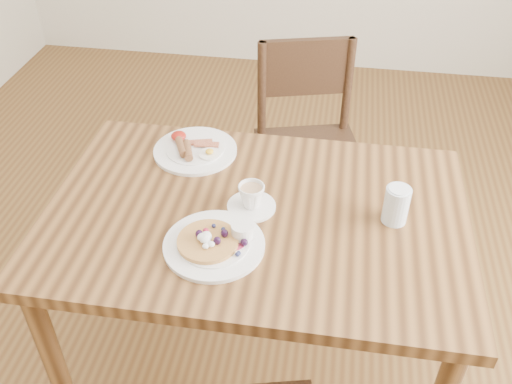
% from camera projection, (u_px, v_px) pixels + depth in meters
% --- Properties ---
extents(ground, '(5.00, 5.00, 0.00)m').
position_uv_depth(ground, '(256.00, 366.00, 2.09)').
color(ground, brown).
rests_on(ground, ground).
extents(dining_table, '(1.20, 0.80, 0.75)m').
position_uv_depth(dining_table, '(256.00, 236.00, 1.68)').
color(dining_table, brown).
rests_on(dining_table, ground).
extents(chair_far, '(0.52, 0.52, 0.88)m').
position_uv_depth(chair_far, '(308.00, 141.00, 2.36)').
color(chair_far, '#382414').
rests_on(chair_far, ground).
extents(pancake_plate, '(0.27, 0.27, 0.06)m').
position_uv_depth(pancake_plate, '(216.00, 242.00, 1.50)').
color(pancake_plate, white).
rests_on(pancake_plate, dining_table).
extents(breakfast_plate, '(0.27, 0.27, 0.04)m').
position_uv_depth(breakfast_plate, '(194.00, 149.00, 1.84)').
color(breakfast_plate, white).
rests_on(breakfast_plate, dining_table).
extents(teacup_saucer, '(0.14, 0.14, 0.08)m').
position_uv_depth(teacup_saucer, '(251.00, 198.00, 1.61)').
color(teacup_saucer, white).
rests_on(teacup_saucer, dining_table).
extents(water_glass, '(0.07, 0.07, 0.11)m').
position_uv_depth(water_glass, '(396.00, 205.00, 1.56)').
color(water_glass, silver).
rests_on(water_glass, dining_table).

